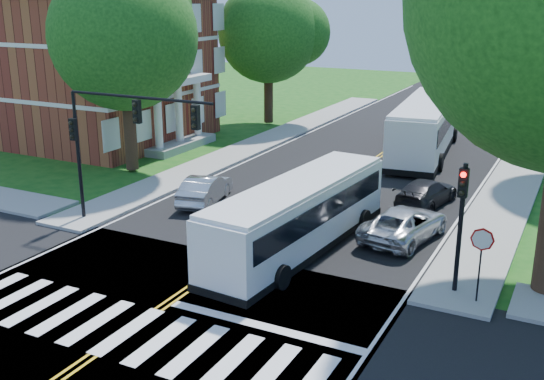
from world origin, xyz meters
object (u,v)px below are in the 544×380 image
Objects in this scene: signal_nw at (117,129)px; hatchback at (205,189)px; bus_lead at (299,215)px; bus_follow at (426,126)px; suv at (405,224)px; dark_sedan at (426,192)px; signal_ne at (461,211)px.

hatchback is (1.22, 4.57, -3.68)m from signal_nw.
bus_follow is at bearing -86.33° from bus_lead.
suv is (3.34, 3.09, -0.82)m from bus_lead.
suv is at bearing 103.72° from dark_sedan.
suv is at bearing 124.61° from signal_ne.
bus_follow is at bearing -65.46° from dark_sedan.
signal_nw is 14.63m from dark_sedan.
signal_ne is at bearing 119.61° from dark_sedan.
bus_lead is 8.56m from dark_sedan.
signal_ne is at bearing 0.05° from signal_nw.
bus_lead is at bearing 79.19° from dark_sedan.
suv is at bearing -132.38° from bus_lead.
dark_sedan is at bearing -106.02° from bus_lead.
bus_lead reaches higher than dark_sedan.
suv is (11.14, 4.24, -3.69)m from signal_nw.
bus_lead is 2.56× the size of dark_sedan.
hatchback reaches higher than dark_sedan.
signal_ne reaches higher than hatchback.
bus_follow is 16.40m from hatchback.
hatchback is at bearing 35.30° from dark_sedan.
signal_nw is at bearing 50.09° from dark_sedan.
signal_nw is at bearing 13.19° from bus_lead.
dark_sedan is (-0.31, 4.86, -0.05)m from suv.
signal_ne is at bearing 174.55° from bus_lead.
signal_ne is 0.33× the size of bus_follow.
hatchback is at bearing 160.46° from signal_ne.
signal_ne reaches higher than dark_sedan.
signal_ne is 13.81m from hatchback.
bus_lead is at bearing 169.72° from signal_ne.
hatchback is at bearing 75.08° from signal_nw.
hatchback is at bearing 7.85° from suv.
bus_follow is (8.16, 19.39, -2.59)m from signal_nw.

